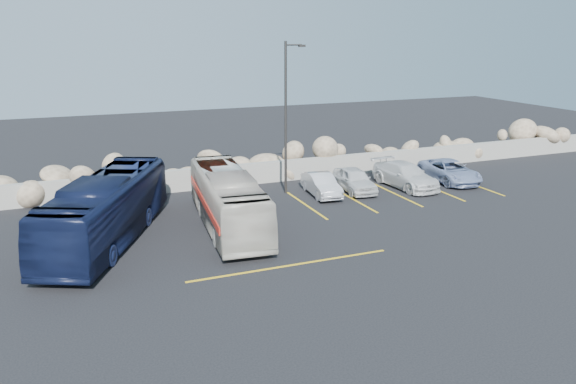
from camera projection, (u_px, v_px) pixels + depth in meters
name	position (u px, v px, depth m)	size (l,w,h in m)	color
ground	(318.00, 263.00, 21.19)	(90.00, 90.00, 0.00)	black
seawall	(228.00, 176.00, 31.72)	(60.00, 0.40, 1.20)	gray
riprap_pile	(222.00, 159.00, 32.60)	(54.00, 2.80, 2.60)	#8C755C
parking_lines	(355.00, 208.00, 27.83)	(18.16, 9.36, 0.01)	gold
lamppost	(287.00, 114.00, 29.41)	(1.14, 0.18, 8.00)	#302D2B
vintage_bus	(228.00, 199.00, 24.92)	(2.12, 9.07, 2.53)	beige
tour_coach	(107.00, 209.00, 23.12)	(2.32, 9.93, 2.77)	#101736
car_a	(355.00, 180.00, 30.76)	(1.50, 3.72, 1.27)	silver
car_b	(321.00, 185.00, 29.96)	(1.24, 3.54, 1.17)	silver
car_c	(405.00, 175.00, 31.56)	(1.88, 4.61, 1.34)	silver
car_d	(450.00, 171.00, 32.73)	(2.06, 4.47, 1.24)	#7F8EB4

